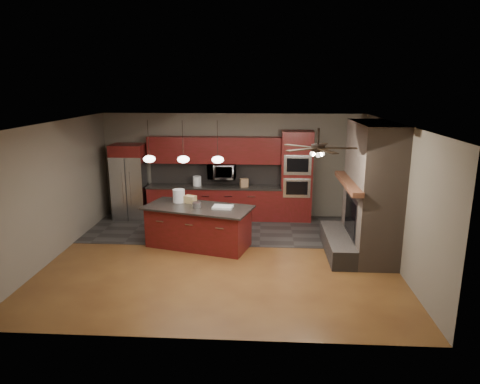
# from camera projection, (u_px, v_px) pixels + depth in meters

# --- Properties ---
(ground) EXTENTS (7.00, 7.00, 0.00)m
(ground) POSITION_uv_depth(u_px,v_px,m) (222.00, 257.00, 9.02)
(ground) COLOR brown
(ground) RESTS_ON ground
(ceiling) EXTENTS (7.00, 6.00, 0.02)m
(ceiling) POSITION_uv_depth(u_px,v_px,m) (221.00, 123.00, 8.33)
(ceiling) COLOR white
(ceiling) RESTS_ON back_wall
(back_wall) EXTENTS (7.00, 0.02, 2.80)m
(back_wall) POSITION_uv_depth(u_px,v_px,m) (233.00, 166.00, 11.58)
(back_wall) COLOR #696054
(back_wall) RESTS_ON ground
(right_wall) EXTENTS (0.02, 6.00, 2.80)m
(right_wall) POSITION_uv_depth(u_px,v_px,m) (397.00, 195.00, 8.47)
(right_wall) COLOR #696054
(right_wall) RESTS_ON ground
(left_wall) EXTENTS (0.02, 6.00, 2.80)m
(left_wall) POSITION_uv_depth(u_px,v_px,m) (54.00, 190.00, 8.88)
(left_wall) COLOR #696054
(left_wall) RESTS_ON ground
(slate_tile_patch) EXTENTS (7.00, 2.40, 0.01)m
(slate_tile_patch) POSITION_uv_depth(u_px,v_px,m) (229.00, 229.00, 10.76)
(slate_tile_patch) COLOR #302D2B
(slate_tile_patch) RESTS_ON ground
(fireplace_column) EXTENTS (1.30, 2.10, 2.80)m
(fireplace_column) POSITION_uv_depth(u_px,v_px,m) (368.00, 195.00, 8.91)
(fireplace_column) COLOR brown
(fireplace_column) RESTS_ON ground
(back_cabinetry) EXTENTS (3.59, 0.64, 2.20)m
(back_cabinetry) POSITION_uv_depth(u_px,v_px,m) (215.00, 186.00, 11.48)
(back_cabinetry) COLOR maroon
(back_cabinetry) RESTS_ON ground
(oven_tower) EXTENTS (0.80, 0.63, 2.38)m
(oven_tower) POSITION_uv_depth(u_px,v_px,m) (296.00, 176.00, 11.24)
(oven_tower) COLOR maroon
(oven_tower) RESTS_ON ground
(microwave) EXTENTS (0.73, 0.41, 0.50)m
(microwave) POSITION_uv_depth(u_px,v_px,m) (222.00, 171.00, 11.38)
(microwave) COLOR silver
(microwave) RESTS_ON back_cabinetry
(refrigerator) EXTENTS (0.86, 0.75, 2.01)m
(refrigerator) POSITION_uv_depth(u_px,v_px,m) (130.00, 182.00, 11.46)
(refrigerator) COLOR silver
(refrigerator) RESTS_ON ground
(kitchen_island) EXTENTS (2.55, 1.67, 0.92)m
(kitchen_island) POSITION_uv_depth(u_px,v_px,m) (198.00, 226.00, 9.54)
(kitchen_island) COLOR maroon
(kitchen_island) RESTS_ON ground
(white_bucket) EXTENTS (0.38, 0.38, 0.30)m
(white_bucket) POSITION_uv_depth(u_px,v_px,m) (179.00, 196.00, 9.76)
(white_bucket) COLOR silver
(white_bucket) RESTS_ON kitchen_island
(paint_can) EXTENTS (0.19, 0.19, 0.12)m
(paint_can) POSITION_uv_depth(u_px,v_px,m) (197.00, 205.00, 9.33)
(paint_can) COLOR #A5A4A9
(paint_can) RESTS_ON kitchen_island
(paint_tray) EXTENTS (0.46, 0.35, 0.04)m
(paint_tray) POSITION_uv_depth(u_px,v_px,m) (223.00, 207.00, 9.32)
(paint_tray) COLOR silver
(paint_tray) RESTS_ON kitchen_island
(cardboard_box) EXTENTS (0.30, 0.26, 0.16)m
(cardboard_box) POSITION_uv_depth(u_px,v_px,m) (190.00, 199.00, 9.73)
(cardboard_box) COLOR tan
(cardboard_box) RESTS_ON kitchen_island
(counter_bucket) EXTENTS (0.23, 0.23, 0.26)m
(counter_bucket) POSITION_uv_depth(u_px,v_px,m) (197.00, 181.00, 11.43)
(counter_bucket) COLOR white
(counter_bucket) RESTS_ON back_cabinetry
(counter_box) EXTENTS (0.24, 0.21, 0.22)m
(counter_box) POSITION_uv_depth(u_px,v_px,m) (244.00, 183.00, 11.32)
(counter_box) COLOR #A97F57
(counter_box) RESTS_ON back_cabinetry
(pendant_left) EXTENTS (0.26, 0.26, 0.92)m
(pendant_left) POSITION_uv_depth(u_px,v_px,m) (149.00, 159.00, 9.31)
(pendant_left) COLOR black
(pendant_left) RESTS_ON ceiling
(pendant_center) EXTENTS (0.26, 0.26, 0.92)m
(pendant_center) POSITION_uv_depth(u_px,v_px,m) (183.00, 159.00, 9.27)
(pendant_center) COLOR black
(pendant_center) RESTS_ON ceiling
(pendant_right) EXTENTS (0.26, 0.26, 0.92)m
(pendant_right) POSITION_uv_depth(u_px,v_px,m) (218.00, 159.00, 9.22)
(pendant_right) COLOR black
(pendant_right) RESTS_ON ceiling
(ceiling_fan) EXTENTS (1.27, 1.33, 0.41)m
(ceiling_fan) POSITION_uv_depth(u_px,v_px,m) (318.00, 147.00, 7.54)
(ceiling_fan) COLOR black
(ceiling_fan) RESTS_ON ceiling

